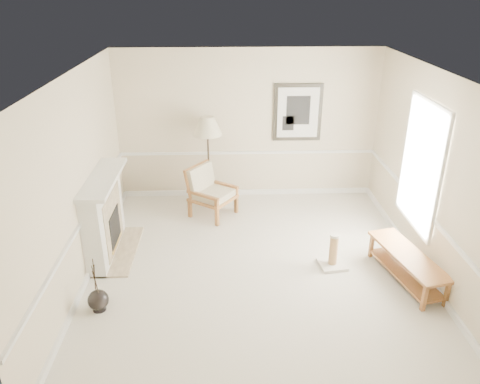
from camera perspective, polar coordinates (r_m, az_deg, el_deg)
The scene contains 8 objects.
ground at distance 7.18m, azimuth 2.00°, elevation -9.41°, with size 5.50×5.50×0.00m, color silver.
room at distance 6.42m, azimuth 3.43°, elevation 4.99°, with size 5.04×5.54×2.92m.
fireplace at distance 7.59m, azimuth -16.19°, elevation -2.85°, with size 0.64×1.64×1.31m.
floor_vase at distance 6.59m, azimuth -16.89°, elevation -12.55°, with size 0.28×0.28×0.81m.
armchair at distance 8.60m, azimuth -3.89°, elevation 0.37°, with size 1.01×0.99×0.92m.
floor_lamp at distance 8.72m, azimuth -3.98°, elevation 7.76°, with size 0.71×0.71×1.72m.
bench at distance 7.22m, azimuth 19.69°, elevation -8.10°, with size 0.77×1.57×0.43m.
scratching_post at distance 7.30m, azimuth 11.25°, elevation -7.68°, with size 0.44×0.44×0.55m.
Camera 1 is at (-0.46, -5.95, 4.00)m, focal length 35.00 mm.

